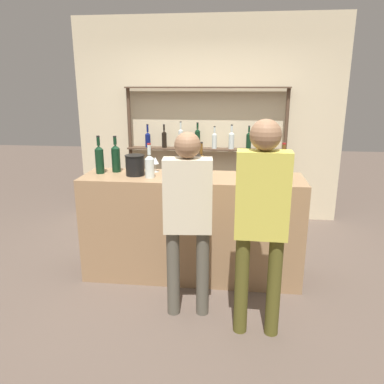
% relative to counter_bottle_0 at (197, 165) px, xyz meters
% --- Properties ---
extents(ground_plane, '(16.00, 16.00, 0.00)m').
position_rel_counter_bottle_0_xyz_m(ground_plane, '(-0.06, 0.15, -1.18)').
color(ground_plane, brown).
extents(bar_counter, '(2.13, 0.58, 1.04)m').
position_rel_counter_bottle_0_xyz_m(bar_counter, '(-0.06, 0.15, -0.66)').
color(bar_counter, '#997551').
rests_on(bar_counter, ground_plane).
extents(back_wall, '(3.73, 0.12, 2.80)m').
position_rel_counter_bottle_0_xyz_m(back_wall, '(-0.06, 2.04, 0.22)').
color(back_wall, beige).
rests_on(back_wall, ground_plane).
extents(back_shelf, '(2.22, 0.18, 1.87)m').
position_rel_counter_bottle_0_xyz_m(back_shelf, '(-0.06, 1.86, 0.05)').
color(back_shelf, '#4C3828').
rests_on(back_shelf, ground_plane).
extents(counter_bottle_0, '(0.09, 0.09, 0.36)m').
position_rel_counter_bottle_0_xyz_m(counter_bottle_0, '(0.00, 0.00, 0.00)').
color(counter_bottle_0, black).
rests_on(counter_bottle_0, bar_counter).
extents(counter_bottle_1, '(0.08, 0.08, 0.37)m').
position_rel_counter_bottle_0_xyz_m(counter_bottle_1, '(-0.99, 0.18, 0.01)').
color(counter_bottle_1, black).
rests_on(counter_bottle_1, bar_counter).
extents(counter_bottle_2, '(0.07, 0.07, 0.33)m').
position_rel_counter_bottle_0_xyz_m(counter_bottle_2, '(0.03, 0.15, -0.02)').
color(counter_bottle_2, brown).
rests_on(counter_bottle_2, bar_counter).
extents(counter_bottle_3, '(0.09, 0.09, 0.36)m').
position_rel_counter_bottle_0_xyz_m(counter_bottle_3, '(-0.85, 0.27, 0.00)').
color(counter_bottle_3, black).
rests_on(counter_bottle_3, bar_counter).
extents(counter_bottle_4, '(0.09, 0.09, 0.33)m').
position_rel_counter_bottle_0_xyz_m(counter_bottle_4, '(-0.45, 0.06, -0.02)').
color(counter_bottle_4, silver).
rests_on(counter_bottle_4, bar_counter).
extents(counter_bottle_5, '(0.09, 0.09, 0.35)m').
position_rel_counter_bottle_0_xyz_m(counter_bottle_5, '(0.78, 0.07, -0.01)').
color(counter_bottle_5, brown).
rests_on(counter_bottle_5, bar_counter).
extents(wine_glass, '(0.07, 0.07, 0.15)m').
position_rel_counter_bottle_0_xyz_m(wine_glass, '(-0.45, 0.30, -0.03)').
color(wine_glass, silver).
rests_on(wine_glass, bar_counter).
extents(ice_bucket, '(0.19, 0.19, 0.20)m').
position_rel_counter_bottle_0_xyz_m(ice_bucket, '(-0.62, 0.14, -0.04)').
color(ice_bucket, black).
rests_on(ice_bucket, bar_counter).
extents(cork_jar, '(0.11, 0.11, 0.13)m').
position_rel_counter_bottle_0_xyz_m(cork_jar, '(0.42, 0.20, -0.08)').
color(cork_jar, silver).
rests_on(cork_jar, bar_counter).
extents(customer_center, '(0.40, 0.20, 1.55)m').
position_rel_counter_bottle_0_xyz_m(customer_center, '(-0.02, -0.53, -0.26)').
color(customer_center, '#575347').
rests_on(customer_center, ground_plane).
extents(customer_right, '(0.39, 0.22, 1.67)m').
position_rel_counter_bottle_0_xyz_m(customer_right, '(0.54, -0.73, -0.18)').
color(customer_right, brown).
rests_on(customer_right, ground_plane).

